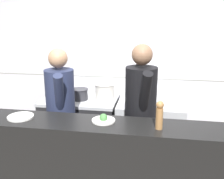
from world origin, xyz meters
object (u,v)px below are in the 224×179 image
Objects in this scene: stock_pot at (60,90)px; mixing_bowl_steel at (167,100)px; sauce_pot at (80,94)px; plated_dish_appetiser at (103,119)px; braising_pot at (105,91)px; chefs_knife at (141,104)px; chef_head_cook at (61,111)px; plated_dish_main at (21,117)px; oven_range at (81,127)px; pepper_mill at (160,114)px; chef_sous at (140,112)px.

stock_pot is 1.56m from mixing_bowl_steel.
plated_dish_appetiser reaches higher than sauce_pot.
stock_pot is 1.44× the size of plated_dish_appetiser.
braising_pot is 0.85× the size of chefs_knife.
sauce_pot is at bearing 64.14° from chef_head_cook.
plated_dish_main is at bearing -120.00° from braising_pot.
chef_head_cook reaches higher than chefs_knife.
oven_range is 1.00m from chefs_knife.
mixing_bowl_steel reaches higher than oven_range.
plated_dish_appetiser is at bearing 170.48° from pepper_mill.
chefs_knife is at bearing 40.50° from plated_dish_main.
braising_pot reaches higher than oven_range.
plated_dish_appetiser is (0.87, 0.04, 0.01)m from plated_dish_main.
braising_pot is at bearing 179.18° from mixing_bowl_steel.
mixing_bowl_steel is 1.30m from plated_dish_appetiser.
chef_head_cook reaches higher than mixing_bowl_steel.
oven_range is at bearing -179.06° from mixing_bowl_steel.
chefs_knife is 1.26× the size of plated_dish_main.
plated_dish_main is at bearing -171.18° from chef_sous.
chef_head_cook is (-0.07, -0.59, -0.04)m from sauce_pot.
chef_sous reaches higher than stock_pot.
braising_pot reaches higher than stock_pot.
chef_head_cook is at bearing 62.49° from plated_dish_main.
chefs_knife is 0.20× the size of chef_head_cook.
oven_range is at bearing 173.35° from chefs_knife.
oven_range is 3.72× the size of braising_pot.
plated_dish_main is (-0.31, -1.13, 0.59)m from oven_range.
chefs_knife is at bearing 10.50° from chef_head_cook.
plated_dish_main is (-0.33, -1.08, 0.06)m from sauce_pot.
chef_sous is (0.02, -0.52, 0.09)m from chefs_knife.
pepper_mill is at bearing -46.66° from oven_range.
stock_pot is at bearing 128.12° from plated_dish_appetiser.
chefs_knife reaches higher than oven_range.
chef_sous is (0.89, -0.58, -0.00)m from sauce_pot.
mixing_bowl_steel is 1.45m from chef_head_cook.
sauce_pot is 0.69× the size of chefs_knife.
stock_pot is 1.17× the size of braising_pot.
oven_range is 4.59× the size of sauce_pot.
sauce_pot is 0.88m from chefs_knife.
chefs_knife is at bearing -3.75° from sauce_pot.
braising_pot is 1.34m from plated_dish_main.
oven_range is 3.18× the size of stock_pot.
mixing_bowl_steel is at bearing -0.82° from braising_pot.
sauce_pot is 1.10× the size of mixing_bowl_steel.
plated_dish_appetiser is (0.88, -1.12, 0.05)m from stock_pot.
chefs_knife is (0.87, -0.06, -0.09)m from sauce_pot.
plated_dish_appetiser is 0.14× the size of chef_head_cook.
sauce_pot is at bearing -70.02° from oven_range.
chef_sous is (1.22, -0.65, -0.02)m from stock_pot.
chefs_knife is at bearing 78.36° from chef_sous.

